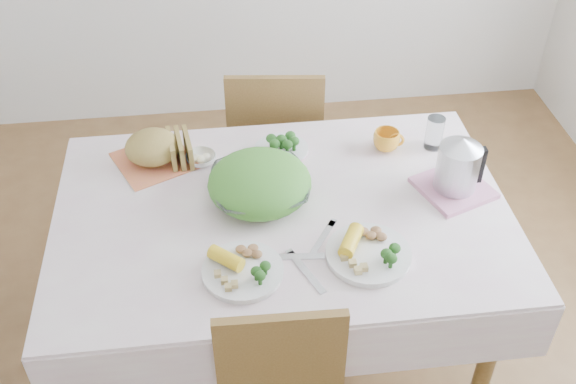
{
  "coord_description": "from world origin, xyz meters",
  "views": [
    {
      "loc": [
        -0.18,
        -1.65,
        2.24
      ],
      "look_at": [
        0.02,
        0.02,
        0.82
      ],
      "focal_mm": 42.0,
      "sensor_mm": 36.0,
      "label": 1
    }
  ],
  "objects": [
    {
      "name": "yellow_mug",
      "position": [
        0.41,
        0.29,
        0.8
      ],
      "size": [
        0.12,
        0.12,
        0.08
      ],
      "primitive_type": "imported",
      "rotation": [
        0.0,
        0.0,
        -0.35
      ],
      "color": "#FCA827",
      "rests_on": "tablecloth"
    },
    {
      "name": "salad_bowl",
      "position": [
        -0.07,
        0.07,
        0.8
      ],
      "size": [
        0.34,
        0.34,
        0.08
      ],
      "primitive_type": "imported",
      "rotation": [
        0.0,
        0.0,
        0.06
      ],
      "color": "white",
      "rests_on": "tablecloth"
    },
    {
      "name": "fork_left",
      "position": [
        0.04,
        -0.29,
        0.76
      ],
      "size": [
        0.1,
        0.19,
        0.0
      ],
      "primitive_type": "cube",
      "rotation": [
        0.0,
        0.0,
        0.41
      ],
      "color": "silver",
      "rests_on": "tablecloth"
    },
    {
      "name": "fork_right",
      "position": [
        0.11,
        -0.15,
        0.76
      ],
      "size": [
        0.11,
        0.15,
        0.0
      ],
      "primitive_type": "cube",
      "rotation": [
        0.0,
        0.0,
        -0.57
      ],
      "color": "silver",
      "rests_on": "tablecloth"
    },
    {
      "name": "glass_tumbler",
      "position": [
        0.59,
        0.28,
        0.83
      ],
      "size": [
        0.07,
        0.07,
        0.13
      ],
      "primitive_type": "cylinder",
      "rotation": [
        0.0,
        0.0,
        -0.03
      ],
      "color": "white",
      "rests_on": "tablecloth"
    },
    {
      "name": "electric_kettle",
      "position": [
        0.59,
        0.03,
        0.88
      ],
      "size": [
        0.15,
        0.15,
        0.2
      ],
      "primitive_type": "cylinder",
      "rotation": [
        0.0,
        0.0,
        -0.07
      ],
      "color": "#B2B5BA",
      "rests_on": "pink_tray"
    },
    {
      "name": "tablecloth",
      "position": [
        0.0,
        0.0,
        0.76
      ],
      "size": [
        1.5,
        1.0,
        0.01
      ],
      "primitive_type": "cube",
      "color": "silver",
      "rests_on": "dining_table"
    },
    {
      "name": "floor",
      "position": [
        0.0,
        0.0,
        0.0
      ],
      "size": [
        3.6,
        3.6,
        0.0
      ],
      "primitive_type": "plane",
      "color": "brown",
      "rests_on": "ground"
    },
    {
      "name": "fruit_bowl",
      "position": [
        -0.26,
        0.29,
        0.78
      ],
      "size": [
        0.14,
        0.14,
        0.03
      ],
      "primitive_type": "imported",
      "rotation": [
        0.0,
        0.0,
        0.31
      ],
      "color": "white",
      "rests_on": "tablecloth"
    },
    {
      "name": "pink_tray",
      "position": [
        0.59,
        0.03,
        0.77
      ],
      "size": [
        0.29,
        0.29,
        0.02
      ],
      "primitive_type": "cube",
      "rotation": [
        0.0,
        0.0,
        0.36
      ],
      "color": "pink",
      "rests_on": "tablecloth"
    },
    {
      "name": "napkin",
      "position": [
        -0.43,
        0.32,
        0.76
      ],
      "size": [
        0.34,
        0.34,
        0.0
      ],
      "primitive_type": "cube",
      "rotation": [
        0.0,
        0.0,
        0.44
      ],
      "color": "#DD7649",
      "rests_on": "tablecloth"
    },
    {
      "name": "dinner_plate_right",
      "position": [
        0.23,
        -0.25,
        0.77
      ],
      "size": [
        0.37,
        0.37,
        0.02
      ],
      "primitive_type": "cylinder",
      "rotation": [
        0.0,
        0.0,
        -0.84
      ],
      "color": "white",
      "rests_on": "tablecloth"
    },
    {
      "name": "broccoli_plate",
      "position": [
        0.03,
        0.32,
        0.77
      ],
      "size": [
        0.21,
        0.21,
        0.02
      ],
      "primitive_type": "cylinder",
      "rotation": [
        0.0,
        0.0,
        0.08
      ],
      "color": "beige",
      "rests_on": "tablecloth"
    },
    {
      "name": "dinner_plate_left",
      "position": [
        -0.15,
        -0.27,
        0.77
      ],
      "size": [
        0.33,
        0.33,
        0.02
      ],
      "primitive_type": "cylinder",
      "rotation": [
        0.0,
        0.0,
        0.51
      ],
      "color": "white",
      "rests_on": "tablecloth"
    },
    {
      "name": "bread_loaf",
      "position": [
        -0.43,
        0.32,
        0.82
      ],
      "size": [
        0.2,
        0.19,
        0.12
      ],
      "primitive_type": "ellipsoid",
      "rotation": [
        0.0,
        0.0,
        -0.04
      ],
      "color": "olive",
      "rests_on": "napkin"
    },
    {
      "name": "chair_far",
      "position": [
        0.06,
        0.78,
        0.47
      ],
      "size": [
        0.46,
        0.46,
        0.91
      ],
      "primitive_type": "cube",
      "rotation": [
        0.0,
        0.0,
        3.02
      ],
      "color": "brown",
      "rests_on": "floor"
    },
    {
      "name": "dining_table",
      "position": [
        0.0,
        0.0,
        0.38
      ],
      "size": [
        1.4,
        0.9,
        0.75
      ],
      "primitive_type": "cube",
      "color": "brown",
      "rests_on": "floor"
    },
    {
      "name": "knife",
      "position": [
        -0.0,
        -0.22,
        0.76
      ],
      "size": [
        0.22,
        0.04,
        0.0
      ],
      "primitive_type": "cube",
      "rotation": [
        0.0,
        0.0,
        1.49
      ],
      "color": "silver",
      "rests_on": "tablecloth"
    }
  ]
}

